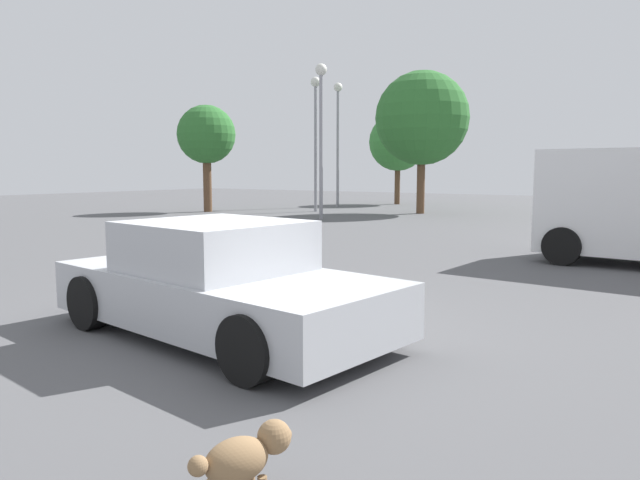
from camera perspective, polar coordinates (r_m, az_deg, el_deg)
name	(u,v)px	position (r m, az deg, el deg)	size (l,w,h in m)	color
ground_plane	(247,332)	(7.03, -7.02, -8.77)	(80.00, 80.00, 0.00)	#515154
sedan_foreground	(220,284)	(6.83, -9.63, -4.15)	(4.39, 2.35, 1.30)	#B7BABF
dog	(245,456)	(3.60, -7.24, -19.91)	(0.37, 0.62, 0.43)	olive
light_post_near	(338,123)	(30.80, 1.73, 11.19)	(0.44, 0.44, 6.28)	gray
light_post_mid	(321,113)	(22.90, 0.10, 12.10)	(0.44, 0.44, 5.85)	gray
light_post_far	(316,120)	(27.14, -0.42, 11.46)	(0.44, 0.44, 6.01)	gray
tree_back_left	(206,135)	(27.46, -10.87, 9.86)	(2.61, 2.61, 4.78)	brown
tree_back_center	(398,142)	(33.24, 7.51, 9.31)	(3.17, 3.17, 5.01)	brown
tree_far_right	(422,118)	(26.25, 9.79, 11.45)	(4.01, 4.01, 6.10)	brown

